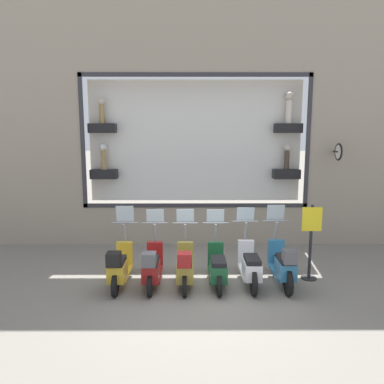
# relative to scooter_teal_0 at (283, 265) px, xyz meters

# --- Properties ---
(ground_plane) EXTENTS (120.00, 120.00, 0.00)m
(ground_plane) POSITION_rel_scooter_teal_0_xyz_m (-0.30, 1.89, -0.49)
(ground_plane) COLOR gray
(building_facade) EXTENTS (1.17, 36.00, 8.27)m
(building_facade) POSITION_rel_scooter_teal_0_xyz_m (3.30, 1.89, 3.73)
(building_facade) COLOR gray
(building_facade) RESTS_ON ground_plane
(scooter_teal_0) EXTENTS (1.81, 0.61, 1.67)m
(scooter_teal_0) POSITION_rel_scooter_teal_0_xyz_m (0.00, 0.00, 0.00)
(scooter_teal_0) COLOR black
(scooter_teal_0) RESTS_ON ground_plane
(scooter_white_1) EXTENTS (1.81, 0.60, 1.61)m
(scooter_white_1) POSITION_rel_scooter_teal_0_xyz_m (0.05, 0.72, -0.05)
(scooter_white_1) COLOR black
(scooter_white_1) RESTS_ON ground_plane
(scooter_green_2) EXTENTS (1.79, 0.60, 1.56)m
(scooter_green_2) POSITION_rel_scooter_teal_0_xyz_m (0.05, 1.44, -0.08)
(scooter_green_2) COLOR black
(scooter_green_2) RESTS_ON ground_plane
(scooter_olive_3) EXTENTS (1.79, 0.60, 1.57)m
(scooter_olive_3) POSITION_rel_scooter_teal_0_xyz_m (-0.02, 2.17, -0.03)
(scooter_olive_3) COLOR black
(scooter_olive_3) RESTS_ON ground_plane
(scooter_red_4) EXTENTS (1.79, 0.60, 1.57)m
(scooter_red_4) POSITION_rel_scooter_teal_0_xyz_m (-0.02, 2.89, -0.03)
(scooter_red_4) COLOR black
(scooter_red_4) RESTS_ON ground_plane
(scooter_yellow_5) EXTENTS (1.79, 0.61, 1.65)m
(scooter_yellow_5) POSITION_rel_scooter_teal_0_xyz_m (-0.01, 3.61, -0.03)
(scooter_yellow_5) COLOR black
(scooter_yellow_5) RESTS_ON ground_plane
(shop_sign_post) EXTENTS (0.36, 0.45, 1.75)m
(shop_sign_post) POSITION_rel_scooter_teal_0_xyz_m (0.40, -0.72, 0.46)
(shop_sign_post) COLOR #232326
(shop_sign_post) RESTS_ON ground_plane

